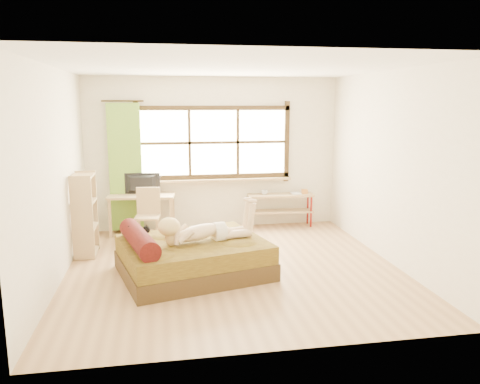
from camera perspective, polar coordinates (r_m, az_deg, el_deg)
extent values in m
plane|color=#9E754C|center=(6.56, -0.82, -9.24)|extent=(4.50, 4.50, 0.00)
plane|color=white|center=(6.18, -0.89, 15.01)|extent=(4.50, 4.50, 0.00)
plane|color=silver|center=(8.44, -3.21, 4.69)|extent=(4.50, 0.00, 4.50)
plane|color=silver|center=(4.05, 4.04, -2.02)|extent=(4.50, 0.00, 4.50)
plane|color=silver|center=(6.29, -21.56, 1.84)|extent=(0.00, 4.50, 4.50)
plane|color=silver|center=(6.93, 17.88, 2.85)|extent=(0.00, 4.50, 4.50)
cube|color=#FFEDBF|center=(8.41, -3.22, 6.04)|extent=(2.60, 0.01, 1.30)
cube|color=tan|center=(8.42, -3.11, 1.45)|extent=(2.80, 0.16, 0.04)
cube|color=#518D26|center=(8.31, -13.79, 2.91)|extent=(0.55, 0.10, 2.20)
cube|color=black|center=(6.35, -5.67, -8.89)|extent=(2.14, 1.88, 0.23)
cube|color=#3C2C0D|center=(6.27, -5.71, -6.92)|extent=(2.10, 1.84, 0.23)
cylinder|color=black|center=(6.03, -12.22, -5.62)|extent=(0.56, 1.27, 0.26)
cube|color=tan|center=(8.20, -11.90, -0.46)|extent=(1.16, 0.63, 0.04)
cube|color=tan|center=(8.17, -15.57, -3.14)|extent=(0.05, 0.05, 0.67)
cube|color=tan|center=(8.01, -8.39, -3.12)|extent=(0.05, 0.05, 0.67)
cube|color=tan|center=(8.55, -15.00, -2.48)|extent=(0.05, 0.05, 0.67)
cube|color=tan|center=(8.41, -8.15, -2.45)|extent=(0.05, 0.05, 0.67)
imported|color=black|center=(8.21, -11.94, 0.97)|extent=(0.63, 0.15, 0.36)
cube|color=tan|center=(7.81, -11.20, -3.01)|extent=(0.43, 0.43, 0.04)
cube|color=tan|center=(7.93, -11.10, -1.01)|extent=(0.39, 0.08, 0.45)
cube|color=tan|center=(7.73, -12.54, -4.85)|extent=(0.04, 0.04, 0.39)
cube|color=tan|center=(7.68, -10.07, -4.85)|extent=(0.04, 0.04, 0.39)
cube|color=tan|center=(8.05, -12.17, -4.21)|extent=(0.04, 0.04, 0.39)
cube|color=tan|center=(8.00, -9.80, -4.21)|extent=(0.04, 0.04, 0.39)
cube|color=tan|center=(8.60, 4.96, -0.40)|extent=(1.22, 0.36, 0.04)
cube|color=tan|center=(8.66, 4.93, -2.35)|extent=(1.22, 0.36, 0.03)
cylinder|color=maroon|center=(8.45, 1.42, -2.51)|extent=(0.04, 0.04, 0.60)
cylinder|color=maroon|center=(8.67, 8.66, -2.29)|extent=(0.04, 0.04, 0.60)
cylinder|color=maroon|center=(8.68, 1.20, -2.15)|extent=(0.04, 0.04, 0.60)
cylinder|color=maroon|center=(8.90, 8.26, -1.94)|extent=(0.04, 0.04, 0.60)
cube|color=#C87E32|center=(8.69, 7.88, 0.06)|extent=(0.11, 0.11, 0.08)
imported|color=gray|center=(8.52, 3.01, -0.05)|extent=(0.12, 0.12, 0.09)
imported|color=gray|center=(8.64, 6.25, -0.17)|extent=(0.19, 0.25, 0.02)
cube|color=tan|center=(7.45, -18.13, -6.90)|extent=(0.30, 0.51, 0.03)
cube|color=tan|center=(7.34, -18.30, -4.05)|extent=(0.30, 0.51, 0.03)
cube|color=tan|center=(7.26, -18.48, -1.12)|extent=(0.30, 0.51, 0.03)
cube|color=tan|center=(7.19, -18.66, 1.87)|extent=(0.30, 0.51, 0.03)
cube|color=tan|center=(7.06, -18.70, -3.06)|extent=(0.30, 0.03, 1.23)
cube|color=tan|center=(7.54, -18.11, -2.15)|extent=(0.30, 0.03, 1.23)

